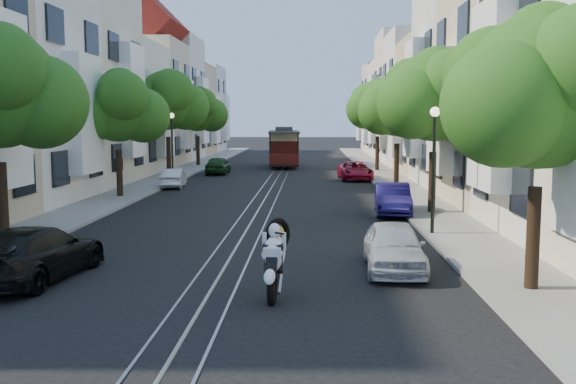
# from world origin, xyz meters

# --- Properties ---
(ground) EXTENTS (200.00, 200.00, 0.00)m
(ground) POSITION_xyz_m (0.00, 28.00, 0.00)
(ground) COLOR black
(ground) RESTS_ON ground
(sidewalk_east) EXTENTS (2.50, 80.00, 0.12)m
(sidewalk_east) POSITION_xyz_m (7.25, 28.00, 0.06)
(sidewalk_east) COLOR gray
(sidewalk_east) RESTS_ON ground
(sidewalk_west) EXTENTS (2.50, 80.00, 0.12)m
(sidewalk_west) POSITION_xyz_m (-7.25, 28.00, 0.06)
(sidewalk_west) COLOR gray
(sidewalk_west) RESTS_ON ground
(rail_left) EXTENTS (0.06, 80.00, 0.02)m
(rail_left) POSITION_xyz_m (-0.55, 28.00, 0.01)
(rail_left) COLOR gray
(rail_left) RESTS_ON ground
(rail_slot) EXTENTS (0.06, 80.00, 0.02)m
(rail_slot) POSITION_xyz_m (0.00, 28.00, 0.01)
(rail_slot) COLOR gray
(rail_slot) RESTS_ON ground
(rail_right) EXTENTS (0.06, 80.00, 0.02)m
(rail_right) POSITION_xyz_m (0.55, 28.00, 0.01)
(rail_right) COLOR gray
(rail_right) RESTS_ON ground
(lane_line) EXTENTS (0.08, 80.00, 0.01)m
(lane_line) POSITION_xyz_m (0.00, 28.00, 0.00)
(lane_line) COLOR tan
(lane_line) RESTS_ON ground
(townhouses_east) EXTENTS (7.75, 72.00, 12.00)m
(townhouses_east) POSITION_xyz_m (11.87, 27.91, 5.18)
(townhouses_east) COLOR beige
(townhouses_east) RESTS_ON ground
(townhouses_west) EXTENTS (7.75, 72.00, 11.76)m
(townhouses_west) POSITION_xyz_m (-11.87, 27.91, 5.08)
(townhouses_west) COLOR silver
(townhouses_west) RESTS_ON ground
(tree_e_a) EXTENTS (4.72, 3.87, 6.27)m
(tree_e_a) POSITION_xyz_m (7.26, -3.02, 4.40)
(tree_e_a) COLOR black
(tree_e_a) RESTS_ON ground
(tree_e_b) EXTENTS (4.93, 4.08, 6.68)m
(tree_e_b) POSITION_xyz_m (7.26, 8.98, 4.73)
(tree_e_b) COLOR black
(tree_e_b) RESTS_ON ground
(tree_e_c) EXTENTS (4.84, 3.99, 6.52)m
(tree_e_c) POSITION_xyz_m (7.26, 19.98, 4.60)
(tree_e_c) COLOR black
(tree_e_c) RESTS_ON ground
(tree_e_d) EXTENTS (5.01, 4.16, 6.85)m
(tree_e_d) POSITION_xyz_m (7.26, 30.98, 4.87)
(tree_e_d) COLOR black
(tree_e_d) RESTS_ON ground
(tree_w_b) EXTENTS (4.72, 3.87, 6.27)m
(tree_w_b) POSITION_xyz_m (-7.14, 13.98, 4.40)
(tree_w_b) COLOR black
(tree_w_b) RESTS_ON ground
(tree_w_c) EXTENTS (5.13, 4.28, 7.09)m
(tree_w_c) POSITION_xyz_m (-7.14, 24.98, 5.07)
(tree_w_c) COLOR black
(tree_w_c) RESTS_ON ground
(tree_w_d) EXTENTS (4.84, 3.99, 6.52)m
(tree_w_d) POSITION_xyz_m (-7.14, 35.98, 4.60)
(tree_w_d) COLOR black
(tree_w_d) RESTS_ON ground
(lamp_east) EXTENTS (0.32, 0.32, 4.16)m
(lamp_east) POSITION_xyz_m (6.30, 4.00, 2.85)
(lamp_east) COLOR black
(lamp_east) RESTS_ON ground
(lamp_west) EXTENTS (0.32, 0.32, 4.16)m
(lamp_west) POSITION_xyz_m (-6.30, 22.00, 2.85)
(lamp_west) COLOR black
(lamp_west) RESTS_ON ground
(sportbike_rider) EXTENTS (0.61, 2.05, 1.72)m
(sportbike_rider) POSITION_xyz_m (1.47, -3.54, 0.93)
(sportbike_rider) COLOR black
(sportbike_rider) RESTS_ON ground
(cable_car) EXTENTS (2.79, 7.89, 2.99)m
(cable_car) POSITION_xyz_m (0.00, 35.57, 1.77)
(cable_car) COLOR black
(cable_car) RESTS_ON ground
(parked_car_e_near) EXTENTS (1.61, 3.72, 1.25)m
(parked_car_e_near) POSITION_xyz_m (4.40, -0.93, 0.62)
(parked_car_e_near) COLOR silver
(parked_car_e_near) RESTS_ON ground
(parked_car_e_mid) EXTENTS (1.58, 3.96, 1.28)m
(parked_car_e_mid) POSITION_xyz_m (5.60, 8.98, 0.64)
(parked_car_e_mid) COLOR #120D43
(parked_car_e_mid) RESTS_ON ground
(parked_car_e_far) EXTENTS (2.21, 4.36, 1.18)m
(parked_car_e_far) POSITION_xyz_m (5.11, 24.17, 0.59)
(parked_car_e_far) COLOR maroon
(parked_car_e_far) RESTS_ON ground
(parked_car_w_near) EXTENTS (2.41, 4.77, 1.33)m
(parked_car_w_near) POSITION_xyz_m (-4.40, -2.24, 0.66)
(parked_car_w_near) COLOR black
(parked_car_w_near) RESTS_ON ground
(parked_car_w_mid) EXTENTS (1.47, 3.43, 1.10)m
(parked_car_w_mid) POSITION_xyz_m (-5.60, 18.96, 0.55)
(parked_car_w_mid) COLOR silver
(parked_car_w_mid) RESTS_ON ground
(parked_car_w_far) EXTENTS (1.51, 3.73, 1.27)m
(parked_car_w_far) POSITION_xyz_m (-4.40, 28.25, 0.64)
(parked_car_w_far) COLOR #163716
(parked_car_w_far) RESTS_ON ground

